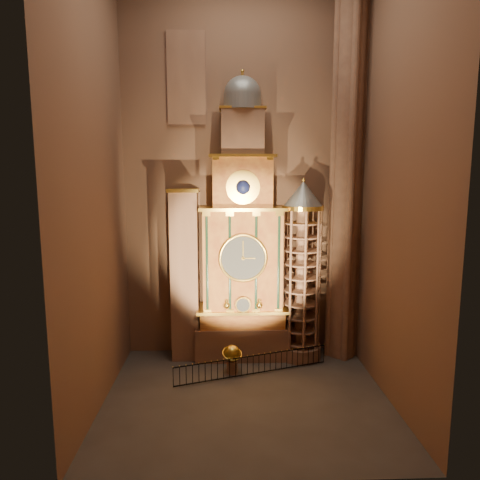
{
  "coord_description": "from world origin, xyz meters",
  "views": [
    {
      "loc": [
        -1.1,
        -19.85,
        10.91
      ],
      "look_at": [
        -0.21,
        3.0,
        7.49
      ],
      "focal_mm": 32.0,
      "sensor_mm": 36.0,
      "label": 1
    }
  ],
  "objects_px": {
    "portrait_tower": "(185,274)",
    "celestial_globe": "(232,357)",
    "astronomical_clock": "(242,249)",
    "iron_railing": "(253,365)",
    "stair_turret": "(301,273)"
  },
  "relations": [
    {
      "from": "astronomical_clock",
      "to": "portrait_tower",
      "type": "relative_size",
      "value": 1.64
    },
    {
      "from": "portrait_tower",
      "to": "iron_railing",
      "type": "distance_m",
      "value": 6.52
    },
    {
      "from": "portrait_tower",
      "to": "celestial_globe",
      "type": "height_order",
      "value": "portrait_tower"
    },
    {
      "from": "astronomical_clock",
      "to": "iron_railing",
      "type": "distance_m",
      "value": 6.62
    },
    {
      "from": "stair_turret",
      "to": "iron_railing",
      "type": "distance_m",
      "value": 6.01
    },
    {
      "from": "astronomical_clock",
      "to": "portrait_tower",
      "type": "xyz_separation_m",
      "value": [
        -3.4,
        0.02,
        -1.53
      ]
    },
    {
      "from": "celestial_globe",
      "to": "iron_railing",
      "type": "bearing_deg",
      "value": -14.29
    },
    {
      "from": "stair_turret",
      "to": "celestial_globe",
      "type": "bearing_deg",
      "value": -154.44
    },
    {
      "from": "astronomical_clock",
      "to": "iron_railing",
      "type": "xyz_separation_m",
      "value": [
        0.5,
        -2.55,
        -6.09
      ]
    },
    {
      "from": "portrait_tower",
      "to": "celestial_globe",
      "type": "relative_size",
      "value": 6.33
    },
    {
      "from": "iron_railing",
      "to": "celestial_globe",
      "type": "bearing_deg",
      "value": 165.71
    },
    {
      "from": "portrait_tower",
      "to": "stair_turret",
      "type": "bearing_deg",
      "value": -2.33
    },
    {
      "from": "astronomical_clock",
      "to": "stair_turret",
      "type": "relative_size",
      "value": 1.55
    },
    {
      "from": "portrait_tower",
      "to": "iron_railing",
      "type": "bearing_deg",
      "value": -33.38
    },
    {
      "from": "celestial_globe",
      "to": "portrait_tower",
      "type": "bearing_deg",
      "value": 140.31
    }
  ]
}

